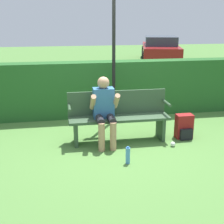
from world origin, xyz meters
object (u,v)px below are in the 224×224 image
water_bottle (128,155)px  parked_car (160,49)px  park_bench (119,115)px  person_seated (104,108)px  signpost (114,46)px  backpack (184,127)px

water_bottle → parked_car: (4.29, 11.29, 0.48)m
parked_car → park_bench: bearing=172.4°
person_seated → park_bench: bearing=24.5°
water_bottle → signpost: bearing=85.7°
signpost → water_bottle: bearing=-94.3°
backpack → park_bench: bearing=174.3°
person_seated → backpack: size_ratio=2.63×
person_seated → water_bottle: size_ratio=4.29×
person_seated → water_bottle: (0.23, -0.86, -0.53)m
water_bottle → signpost: (0.15, 2.05, 1.49)m
person_seated → backpack: (1.51, 0.00, -0.45)m
park_bench → backpack: size_ratio=3.99×
signpost → park_bench: bearing=-95.8°
person_seated → parked_car: (4.52, 10.43, -0.05)m
backpack → parked_car: 10.86m
park_bench → parked_car: (4.24, 10.30, 0.14)m
person_seated → signpost: bearing=72.2°
signpost → parked_car: (4.13, 9.23, -1.01)m
park_bench → person_seated: (-0.28, -0.13, 0.19)m
backpack → signpost: bearing=133.2°
backpack → water_bottle: backpack is taller
park_bench → backpack: 1.26m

